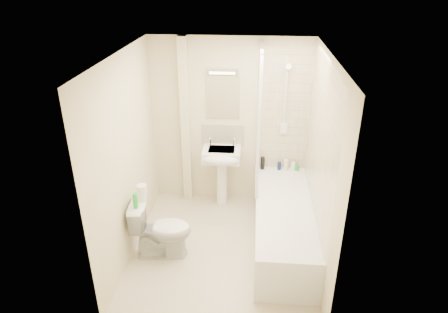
{
  "coord_description": "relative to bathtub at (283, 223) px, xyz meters",
  "views": [
    {
      "loc": [
        0.35,
        -3.98,
        3.22
      ],
      "look_at": [
        0.0,
        0.2,
        1.19
      ],
      "focal_mm": 32.0,
      "sensor_mm": 36.0,
      "label": 1
    }
  ],
  "objects": [
    {
      "name": "tile_back",
      "position": [
        0.0,
        1.04,
        1.14
      ],
      "size": [
        0.7,
        0.01,
        1.75
      ],
      "primitive_type": "cube",
      "color": "beige",
      "rests_on": "wall_back"
    },
    {
      "name": "bottle_blue",
      "position": [
        -0.03,
        0.96,
        0.32
      ],
      "size": [
        0.05,
        0.05,
        0.11
      ],
      "primitive_type": "cylinder",
      "color": "navy",
      "rests_on": "bathtub"
    },
    {
      "name": "shower_fixture",
      "position": [
        -0.0,
        0.99,
        1.26
      ],
      "size": [
        0.1,
        0.16,
        0.99
      ],
      "color": "white",
      "rests_on": "wall_back"
    },
    {
      "name": "pipe_boxing",
      "position": [
        -1.37,
        0.99,
        0.91
      ],
      "size": [
        0.12,
        0.12,
        2.4
      ],
      "primitive_type": "cube",
      "color": "beige",
      "rests_on": "ground"
    },
    {
      "name": "mirror",
      "position": [
        -0.85,
        1.04,
        1.29
      ],
      "size": [
        0.46,
        0.01,
        0.6
      ],
      "primitive_type": "cube",
      "color": "white",
      "rests_on": "wall_back"
    },
    {
      "name": "floor",
      "position": [
        -0.75,
        -0.2,
        -0.29
      ],
      "size": [
        2.5,
        2.5,
        0.0
      ],
      "primitive_type": "plane",
      "color": "beige",
      "rests_on": "ground"
    },
    {
      "name": "bathtub",
      "position": [
        0.0,
        0.0,
        0.0
      ],
      "size": [
        0.7,
        2.1,
        0.55
      ],
      "color": "white",
      "rests_on": "ground"
    },
    {
      "name": "wall_right",
      "position": [
        0.35,
        -0.2,
        0.91
      ],
      "size": [
        0.02,
        2.5,
        2.4
      ],
      "primitive_type": "cube",
      "color": "beige",
      "rests_on": "ground"
    },
    {
      "name": "toilet_roll_lower",
      "position": [
        -1.7,
        -0.27,
        0.48
      ],
      "size": [
        0.11,
        0.11,
        0.1
      ],
      "primitive_type": "cylinder",
      "color": "white",
      "rests_on": "toilet"
    },
    {
      "name": "wall_back",
      "position": [
        -0.75,
        1.05,
        0.91
      ],
      "size": [
        2.2,
        0.02,
        2.4
      ],
      "primitive_type": "cube",
      "color": "beige",
      "rests_on": "ground"
    },
    {
      "name": "splashback",
      "position": [
        -0.85,
        1.04,
        0.74
      ],
      "size": [
        0.6,
        0.02,
        0.3
      ],
      "primitive_type": "cube",
      "color": "beige",
      "rests_on": "wall_back"
    },
    {
      "name": "wall_left",
      "position": [
        -1.85,
        -0.2,
        0.91
      ],
      "size": [
        0.02,
        2.5,
        2.4
      ],
      "primitive_type": "cube",
      "color": "beige",
      "rests_on": "ground"
    },
    {
      "name": "toilet",
      "position": [
        -1.47,
        -0.34,
        0.07
      ],
      "size": [
        0.5,
        0.76,
        0.71
      ],
      "primitive_type": "imported",
      "rotation": [
        0.0,
        0.0,
        1.65
      ],
      "color": "white",
      "rests_on": "ground"
    },
    {
      "name": "bottle_cream",
      "position": [
        0.06,
        0.96,
        0.34
      ],
      "size": [
        0.06,
        0.06,
        0.16
      ],
      "primitive_type": "cylinder",
      "color": "#F7E5BE",
      "rests_on": "bathtub"
    },
    {
      "name": "shower_screen",
      "position": [
        -0.35,
        0.6,
        1.16
      ],
      "size": [
        0.04,
        0.92,
        1.8
      ],
      "color": "white",
      "rests_on": "bathtub"
    },
    {
      "name": "bottle_black_a",
      "position": [
        -0.27,
        0.96,
        0.35
      ],
      "size": [
        0.06,
        0.06,
        0.18
      ],
      "primitive_type": "cylinder",
      "color": "black",
      "rests_on": "bathtub"
    },
    {
      "name": "pedestal_sink",
      "position": [
        -0.85,
        0.81,
        0.42
      ],
      "size": [
        0.53,
        0.48,
        1.02
      ],
      "color": "white",
      "rests_on": "ground"
    },
    {
      "name": "bottle_green",
      "position": [
        0.22,
        0.96,
        0.3
      ],
      "size": [
        0.06,
        0.06,
        0.08
      ],
      "primitive_type": "cylinder",
      "color": "green",
      "rests_on": "bathtub"
    },
    {
      "name": "ceiling",
      "position": [
        -0.75,
        -0.2,
        2.11
      ],
      "size": [
        2.2,
        2.5,
        0.02
      ],
      "primitive_type": "cube",
      "color": "white",
      "rests_on": "wall_back"
    },
    {
      "name": "bottle_white_b",
      "position": [
        0.17,
        0.96,
        0.32
      ],
      "size": [
        0.06,
        0.06,
        0.12
      ],
      "primitive_type": "cylinder",
      "color": "white",
      "rests_on": "bathtub"
    },
    {
      "name": "strip_light",
      "position": [
        -0.85,
        1.02,
        1.66
      ],
      "size": [
        0.42,
        0.07,
        0.07
      ],
      "primitive_type": "cube",
      "color": "silver",
      "rests_on": "wall_back"
    },
    {
      "name": "tile_right",
      "position": [
        0.34,
        0.0,
        1.14
      ],
      "size": [
        0.01,
        2.1,
        1.75
      ],
      "primitive_type": "cube",
      "color": "beige",
      "rests_on": "wall_right"
    },
    {
      "name": "green_bottle",
      "position": [
        -1.72,
        -0.44,
        0.52
      ],
      "size": [
        0.05,
        0.05,
        0.19
      ],
      "primitive_type": "cylinder",
      "color": "green",
      "rests_on": "toilet"
    },
    {
      "name": "toilet_roll_upper",
      "position": [
        -1.69,
        -0.27,
        0.57
      ],
      "size": [
        0.12,
        0.12,
        0.1
      ],
      "primitive_type": "cylinder",
      "color": "white",
      "rests_on": "toilet_roll_lower"
    }
  ]
}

